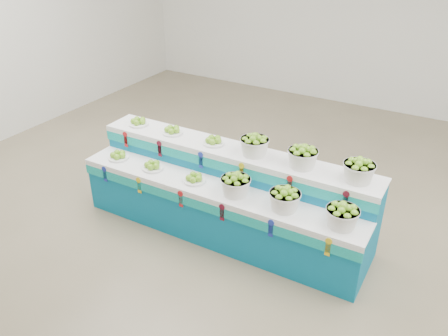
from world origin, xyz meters
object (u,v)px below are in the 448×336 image
at_px(basket_lower_left, 236,185).
at_px(basket_upper_right, 359,170).
at_px(display_stand, 224,194).
at_px(plate_upper_mid, 172,130).

relative_size(basket_lower_left, basket_upper_right, 1.00).
height_order(display_stand, plate_upper_mid, plate_upper_mid).
distance_m(display_stand, basket_lower_left, 0.49).
xyz_separation_m(basket_lower_left, plate_upper_mid, (-1.16, 0.44, 0.23)).
xyz_separation_m(display_stand, basket_upper_right, (1.48, 0.23, 0.63)).
distance_m(basket_lower_left, basket_upper_right, 1.31).
relative_size(basket_lower_left, plate_upper_mid, 1.29).
xyz_separation_m(plate_upper_mid, basket_upper_right, (2.35, 0.01, 0.07)).
xyz_separation_m(display_stand, plate_upper_mid, (-0.88, 0.22, 0.56)).
bearing_deg(basket_upper_right, display_stand, -171.22).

